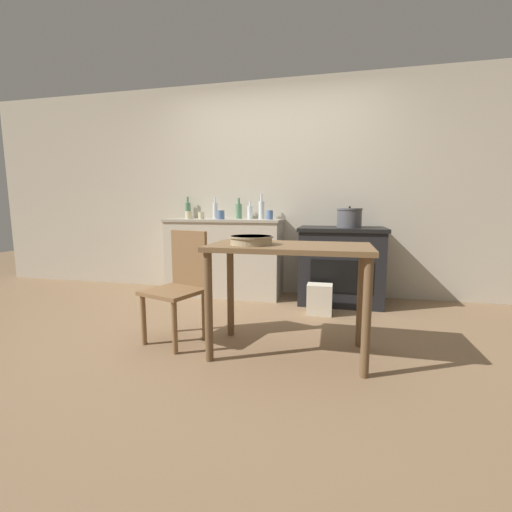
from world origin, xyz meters
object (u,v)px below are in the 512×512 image
object	(u,v)px
chair	(180,283)
bottle_left	(239,211)
bottle_center	(261,209)
cup_right	(221,215)
stove	(341,265)
mixing_bowl_large	(251,240)
bottle_center_left	(250,212)
cup_mid_right	(270,215)
cup_center_right	(189,215)
flour_sack	(319,299)
bottle_far_left	(215,210)
cup_far_right	(201,215)
bottle_mid_left	(188,210)
stock_pot	(349,218)
work_table	(289,263)

from	to	relation	value
chair	bottle_left	bearing A→B (deg)	107.36
bottle_center	chair	bearing A→B (deg)	-101.35
cup_right	stove	bearing A→B (deg)	2.30
mixing_bowl_large	bottle_center_left	size ratio (longest dim) A/B	1.45
bottle_left	cup_mid_right	size ratio (longest dim) A/B	2.39
cup_center_right	bottle_center_left	bearing A→B (deg)	14.99
flour_sack	mixing_bowl_large	world-z (taller)	mixing_bowl_large
stove	bottle_far_left	size ratio (longest dim) A/B	3.50
cup_center_right	cup_right	world-z (taller)	cup_right
mixing_bowl_large	cup_mid_right	distance (m)	1.57
stove	cup_mid_right	bearing A→B (deg)	179.55
stove	flour_sack	bearing A→B (deg)	-111.82
bottle_left	bottle_center_left	xyz separation A→B (m)	(0.15, -0.02, -0.01)
mixing_bowl_large	cup_far_right	world-z (taller)	cup_far_right
bottle_mid_left	cup_right	world-z (taller)	bottle_mid_left
stove	stock_pot	distance (m)	0.53
cup_far_right	work_table	bearing A→B (deg)	-49.78
bottle_mid_left	bottle_center	distance (m)	0.98
bottle_left	cup_mid_right	distance (m)	0.46
mixing_bowl_large	cup_far_right	xyz separation A→B (m)	(-1.00, 1.55, 0.13)
bottle_left	cup_center_right	distance (m)	0.61
cup_mid_right	bottle_left	bearing A→B (deg)	155.90
stock_pot	bottle_far_left	size ratio (longest dim) A/B	1.02
stock_pot	bottle_left	size ratio (longest dim) A/B	1.08
bottle_mid_left	bottle_center_left	world-z (taller)	bottle_mid_left
cup_mid_right	stove	bearing A→B (deg)	-0.45
work_table	bottle_mid_left	world-z (taller)	bottle_mid_left
stock_pot	bottle_center	bearing A→B (deg)	168.08
bottle_mid_left	cup_right	size ratio (longest dim) A/B	2.61
chair	bottle_far_left	bearing A→B (deg)	117.75
flour_sack	mixing_bowl_large	bearing A→B (deg)	-113.07
bottle_left	cup_right	bearing A→B (deg)	-120.95
flour_sack	bottle_mid_left	world-z (taller)	bottle_mid_left
cup_far_right	bottle_left	bearing A→B (deg)	24.66
stock_pot	cup_center_right	bearing A→B (deg)	179.23
flour_sack	bottle_center_left	xyz separation A→B (m)	(-0.88, 0.68, 0.85)
bottle_center_left	cup_far_right	size ratio (longest dim) A/B	2.55
bottle_mid_left	bottle_left	bearing A→B (deg)	-3.64
flour_sack	bottle_center	xyz separation A→B (m)	(-0.74, 0.68, 0.88)
cup_mid_right	cup_right	xyz separation A→B (m)	(-0.57, -0.06, -0.00)
mixing_bowl_large	bottle_far_left	bearing A→B (deg)	117.33
bottle_mid_left	cup_center_right	distance (m)	0.29
stock_pot	bottle_center_left	xyz separation A→B (m)	(-1.16, 0.22, 0.06)
cup_center_right	cup_far_right	world-z (taller)	cup_center_right
bottle_center	bottle_mid_left	bearing A→B (deg)	176.28
work_table	mixing_bowl_large	bearing A→B (deg)	-167.49
flour_sack	bottle_left	size ratio (longest dim) A/B	1.22
stove	work_table	size ratio (longest dim) A/B	0.82
flour_sack	cup_far_right	distance (m)	1.73
cup_right	cup_mid_right	bearing A→B (deg)	6.19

